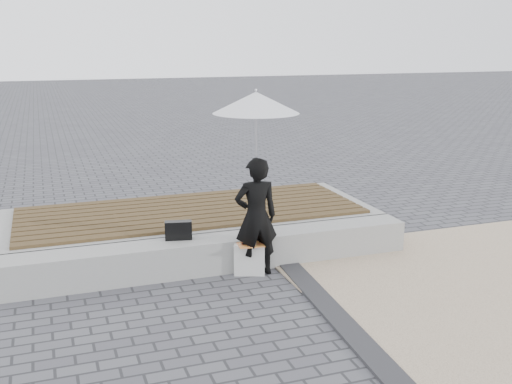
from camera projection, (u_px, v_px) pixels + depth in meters
ground at (260, 325)px, 5.94m from camera, size 80.00×80.00×0.00m
edging_band at (353, 334)px, 5.72m from camera, size 0.61×5.20×0.04m
seating_ledge at (215, 253)px, 7.35m from camera, size 5.00×0.45×0.40m
timber_platform at (191, 226)px, 8.45m from camera, size 5.00×2.00×0.40m
timber_decking at (191, 210)px, 8.40m from camera, size 4.60×1.80×0.04m
woman at (256, 217)px, 7.09m from camera, size 0.53×0.36×1.41m
parasol at (256, 103)px, 6.77m from camera, size 0.98×0.98×1.25m
handbag at (178, 230)px, 7.21m from camera, size 0.33×0.17×0.22m
canvas_tote at (249, 259)px, 7.19m from camera, size 0.39×0.27×0.38m
magazine at (251, 245)px, 7.10m from camera, size 0.32×0.25×0.01m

